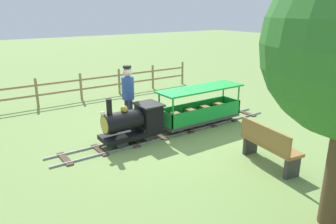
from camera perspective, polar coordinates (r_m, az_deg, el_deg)
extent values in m
plane|color=#75934C|center=(7.99, 0.39, -3.68)|extent=(60.00, 60.00, 0.00)
cube|color=gray|center=(7.84, 1.59, -3.95)|extent=(0.03, 6.05, 0.04)
cube|color=gray|center=(8.17, -0.22, -3.03)|extent=(0.03, 6.05, 0.04)
cube|color=#4C3828|center=(9.70, 13.50, -0.20)|extent=(0.68, 0.14, 0.03)
cube|color=#4C3828|center=(9.17, 10.33, -1.03)|extent=(0.68, 0.14, 0.03)
cube|color=#4C3828|center=(8.68, 6.78, -1.95)|extent=(0.68, 0.14, 0.03)
cube|color=#4C3828|center=(8.22, 2.81, -2.97)|extent=(0.68, 0.14, 0.03)
cube|color=#4C3828|center=(7.81, -1.60, -4.08)|extent=(0.68, 0.14, 0.03)
cube|color=#4C3828|center=(7.45, -6.49, -5.28)|extent=(0.68, 0.14, 0.03)
cube|color=#4C3828|center=(7.16, -11.84, -6.55)|extent=(0.68, 0.14, 0.03)
cube|color=#4C3828|center=(6.94, -17.61, -7.85)|extent=(0.68, 0.14, 0.03)
cube|color=black|center=(7.39, -6.48, -3.87)|extent=(0.56, 1.40, 0.10)
cylinder|color=black|center=(7.18, -7.97, -1.59)|extent=(0.44, 0.85, 0.44)
cylinder|color=#B7932D|center=(7.01, -11.06, -2.23)|extent=(0.37, 0.02, 0.37)
cylinder|color=black|center=(6.94, -10.29, 0.94)|extent=(0.12, 0.12, 0.33)
sphere|color=#B7932D|center=(7.12, -7.70, 0.53)|extent=(0.16, 0.16, 0.16)
cube|color=black|center=(7.50, -3.37, -0.82)|extent=(0.56, 0.45, 0.55)
cube|color=black|center=(7.41, -3.41, 1.35)|extent=(0.64, 0.53, 0.04)
sphere|color=#F2EAB2|center=(6.92, -11.41, -0.25)|extent=(0.10, 0.10, 0.10)
cylinder|color=#2D2D2D|center=(7.06, -8.12, -5.06)|extent=(0.05, 0.32, 0.32)
cylinder|color=#2D2D2D|center=(7.43, -9.65, -3.97)|extent=(0.05, 0.32, 0.32)
cylinder|color=#2D2D2D|center=(7.37, -3.27, -3.90)|extent=(0.05, 0.32, 0.32)
cylinder|color=#2D2D2D|center=(7.72, -4.97, -2.92)|extent=(0.05, 0.32, 0.32)
cube|color=#3F3F3F|center=(8.48, 5.63, -1.20)|extent=(0.64, 2.25, 0.08)
cube|color=green|center=(8.20, 7.01, -0.33)|extent=(0.04, 2.25, 0.35)
cube|color=green|center=(8.63, 4.39, 0.67)|extent=(0.04, 2.25, 0.35)
cube|color=green|center=(7.77, -0.56, -1.21)|extent=(0.64, 0.04, 0.35)
cube|color=green|center=(9.14, 10.96, 1.36)|extent=(0.64, 0.04, 0.35)
cylinder|color=green|center=(7.50, 0.86, -0.30)|extent=(0.04, 0.04, 0.75)
cylinder|color=green|center=(7.95, -1.55, 0.75)|extent=(0.04, 0.04, 0.75)
cylinder|color=green|center=(8.88, 12.22, 2.14)|extent=(0.04, 0.04, 0.75)
cylinder|color=green|center=(9.26, 9.64, 2.94)|extent=(0.04, 0.04, 0.75)
cube|color=green|center=(8.25, 5.79, 4.13)|extent=(0.74, 2.35, 0.04)
cube|color=olive|center=(8.90, 9.25, 0.65)|extent=(0.48, 0.20, 0.24)
cube|color=olive|center=(8.58, 6.90, 0.11)|extent=(0.48, 0.20, 0.24)
cube|color=olive|center=(8.28, 4.37, -0.47)|extent=(0.48, 0.20, 0.24)
cube|color=olive|center=(7.99, 1.66, -1.09)|extent=(0.48, 0.20, 0.24)
cylinder|color=#262626|center=(7.86, 2.26, -2.82)|extent=(0.04, 0.24, 0.24)
cylinder|color=#262626|center=(8.19, 0.42, -1.95)|extent=(0.04, 0.24, 0.24)
cylinder|color=#262626|center=(8.85, 10.43, -0.75)|extent=(0.04, 0.24, 0.24)
cylinder|color=#262626|center=(9.14, 8.51, -0.05)|extent=(0.04, 0.24, 0.24)
cylinder|color=#282D47|center=(8.06, -6.57, -0.59)|extent=(0.12, 0.12, 0.80)
cylinder|color=#282D47|center=(8.21, -7.17, -0.27)|extent=(0.12, 0.12, 0.80)
cylinder|color=#2D4C99|center=(7.95, -7.05, 4.20)|extent=(0.30, 0.30, 0.55)
sphere|color=beige|center=(7.87, -7.15, 6.93)|extent=(0.22, 0.22, 0.22)
cylinder|color=black|center=(7.85, -7.19, 7.86)|extent=(0.20, 0.20, 0.06)
cube|color=olive|center=(6.56, 17.56, -5.47)|extent=(1.35, 0.60, 0.06)
cube|color=olive|center=(6.37, 16.53, -4.12)|extent=(1.29, 0.24, 0.40)
cube|color=#333333|center=(7.03, 14.24, -5.47)|extent=(0.13, 0.33, 0.42)
cube|color=#333333|center=(6.29, 20.93, -8.96)|extent=(0.13, 0.33, 0.42)
cylinder|color=#93754C|center=(13.18, 2.54, 6.86)|extent=(0.08, 0.08, 0.90)
cylinder|color=#93754C|center=(12.39, -2.68, 6.17)|extent=(0.08, 0.08, 0.90)
cylinder|color=#93754C|center=(11.72, -8.55, 5.33)|extent=(0.08, 0.08, 0.90)
cylinder|color=#93754C|center=(11.18, -15.03, 4.33)|extent=(0.08, 0.08, 0.90)
cylinder|color=#93754C|center=(10.81, -22.03, 3.19)|extent=(0.08, 0.08, 0.90)
cube|color=#93754C|center=(11.39, -11.78, 5.96)|extent=(0.04, 7.05, 0.06)
cube|color=#93754C|center=(11.45, -11.68, 4.41)|extent=(0.04, 7.05, 0.06)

